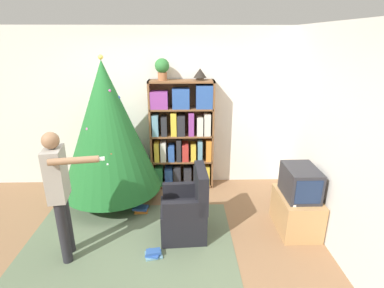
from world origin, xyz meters
name	(u,v)px	position (x,y,z in m)	size (l,w,h in m)	color
ground_plane	(147,248)	(0.00, 0.00, 0.00)	(14.00, 14.00, 0.00)	#846042
wall_back	(156,109)	(0.00, 1.86, 1.30)	(8.00, 0.10, 2.60)	silver
wall_right	(347,146)	(2.25, 0.00, 1.30)	(0.10, 8.00, 2.60)	silver
area_rug	(129,244)	(-0.23, 0.07, 0.00)	(2.58, 1.80, 0.01)	#56664C
bookshelf	(183,137)	(0.44, 1.63, 0.88)	(1.03, 0.30, 1.80)	brown
tv_stand	(296,212)	(1.94, 0.34, 0.25)	(0.49, 0.71, 0.50)	tan
television	(300,182)	(1.94, 0.34, 0.69)	(0.39, 0.55, 0.39)	#28282D
game_remote	(293,204)	(1.79, 0.13, 0.51)	(0.04, 0.12, 0.02)	white
christmas_tree	(108,128)	(-0.65, 1.18, 1.18)	(1.48, 1.48, 2.21)	#4C3323
armchair	(186,212)	(0.48, 0.26, 0.32)	(0.60, 0.59, 0.92)	black
standing_person	(59,188)	(-0.89, -0.12, 0.90)	(0.68, 0.46, 1.53)	#232328
potted_plant	(162,68)	(0.14, 1.64, 1.99)	(0.22, 0.22, 0.33)	#935B38
table_lamp	(200,73)	(0.72, 1.64, 1.90)	(0.20, 0.20, 0.18)	#473828
book_pile_near_tree	(141,209)	(-0.18, 0.81, 0.04)	(0.23, 0.19, 0.08)	orange
book_pile_by_chair	(153,254)	(0.09, -0.15, 0.03)	(0.23, 0.20, 0.07)	#5B899E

